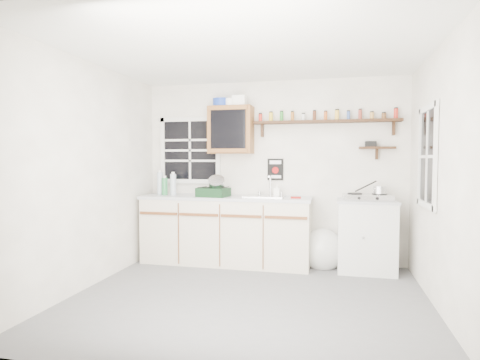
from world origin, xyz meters
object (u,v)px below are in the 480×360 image
object	(u,v)px
main_cabinet	(226,230)
spice_shelf	(326,121)
upper_cabinet	(231,130)
dish_rack	(214,190)
right_cabinet	(366,236)
hotplate	(367,197)

from	to	relation	value
main_cabinet	spice_shelf	size ratio (longest dim) A/B	1.21
upper_cabinet	dish_rack	size ratio (longest dim) A/B	1.47
right_cabinet	dish_rack	distance (m)	2.05
upper_cabinet	dish_rack	bearing A→B (deg)	-123.86
right_cabinet	main_cabinet	bearing A→B (deg)	-179.21
right_cabinet	upper_cabinet	size ratio (longest dim) A/B	1.40
upper_cabinet	hotplate	world-z (taller)	upper_cabinet
right_cabinet	hotplate	xyz separation A→B (m)	(0.00, -0.02, 0.49)
hotplate	main_cabinet	bearing A→B (deg)	177.02
hotplate	dish_rack	bearing A→B (deg)	-179.98
spice_shelf	hotplate	world-z (taller)	spice_shelf
right_cabinet	spice_shelf	xyz separation A→B (m)	(-0.52, 0.19, 1.48)
right_cabinet	spice_shelf	size ratio (longest dim) A/B	0.48
upper_cabinet	hotplate	xyz separation A→B (m)	(1.80, -0.14, -0.88)
upper_cabinet	dish_rack	xyz separation A→B (m)	(-0.17, -0.25, -0.81)
main_cabinet	upper_cabinet	world-z (taller)	upper_cabinet
main_cabinet	hotplate	bearing A→B (deg)	0.17
main_cabinet	right_cabinet	size ratio (longest dim) A/B	2.54
main_cabinet	upper_cabinet	bearing A→B (deg)	76.32
spice_shelf	dish_rack	size ratio (longest dim) A/B	4.33
hotplate	upper_cabinet	bearing A→B (deg)	172.45
upper_cabinet	hotplate	bearing A→B (deg)	-4.39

